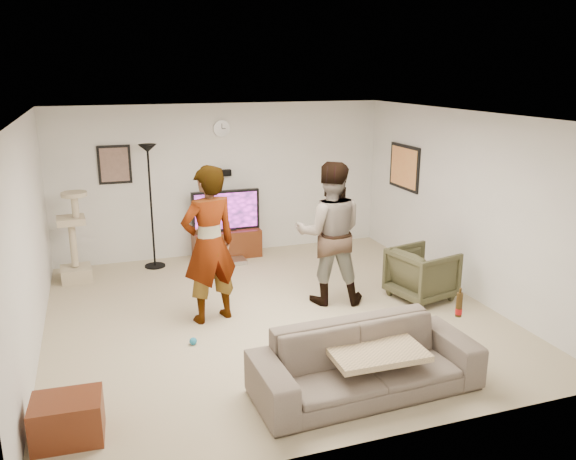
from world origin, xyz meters
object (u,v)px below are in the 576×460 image
object	(u,v)px
floor_lamp	(151,207)
armchair	(422,274)
side_table	(68,419)
cat_tree	(72,236)
sofa	(366,361)
person_right	(330,233)
tv	(226,210)
beer_bottle	(459,305)
tv_stand	(227,243)
person_left	(209,245)

from	to	relation	value
floor_lamp	armchair	distance (m)	4.19
armchair	side_table	distance (m)	4.82
cat_tree	sofa	xyz separation A→B (m)	(2.69, -4.16, -0.35)
person_right	floor_lamp	bearing A→B (deg)	-28.73
tv	beer_bottle	size ratio (longest dim) A/B	4.48
tv_stand	floor_lamp	distance (m)	1.41
tv	side_table	xyz separation A→B (m)	(-2.38, -4.40, -0.60)
cat_tree	person_left	distance (m)	2.61
person_right	sofa	world-z (taller)	person_right
person_left	sofa	xyz separation A→B (m)	(1.07, -2.13, -0.65)
tv_stand	side_table	xyz separation A→B (m)	(-2.38, -4.40, -0.04)
cat_tree	person_left	size ratio (longest dim) A/B	0.69
tv	person_right	size ratio (longest dim) A/B	0.59
floor_lamp	beer_bottle	distance (m)	5.07
cat_tree	side_table	size ratio (longest dim) A/B	2.36
tv	person_left	bearing A→B (deg)	-107.31
tv_stand	sofa	size ratio (longest dim) A/B	0.50
person_left	person_right	world-z (taller)	person_left
cat_tree	tv	bearing A→B (deg)	8.91
armchair	side_table	world-z (taller)	armchair
person_right	side_table	distance (m)	3.93
person_right	armchair	distance (m)	1.41
tv	beer_bottle	bearing A→B (deg)	-73.62
floor_lamp	side_table	size ratio (longest dim) A/B	3.38
floor_lamp	person_right	world-z (taller)	floor_lamp
beer_bottle	side_table	xyz separation A→B (m)	(-3.71, 0.12, -0.57)
tv_stand	person_left	bearing A→B (deg)	-107.31
floor_lamp	side_table	world-z (taller)	floor_lamp
person_left	side_table	distance (m)	2.70
armchair	cat_tree	bearing A→B (deg)	50.12
person_left	armchair	bearing A→B (deg)	159.27
tv	beer_bottle	distance (m)	4.72
armchair	person_right	bearing A→B (deg)	62.53
side_table	floor_lamp	bearing A→B (deg)	74.55
person_left	cat_tree	bearing A→B (deg)	-67.32
side_table	tv_stand	bearing A→B (deg)	61.62
tv_stand	floor_lamp	bearing A→B (deg)	-173.50
cat_tree	side_table	bearing A→B (deg)	-90.14
beer_bottle	side_table	world-z (taller)	beer_bottle
armchair	side_table	size ratio (longest dim) A/B	1.34
sofa	beer_bottle	world-z (taller)	beer_bottle
floor_lamp	tv	bearing A→B (deg)	6.50
floor_lamp	cat_tree	xyz separation A→B (m)	(-1.17, -0.23, -0.29)
sofa	person_left	bearing A→B (deg)	114.37
tv_stand	armchair	bearing A→B (deg)	-51.41
person_left	beer_bottle	bearing A→B (deg)	118.30
floor_lamp	armchair	xyz separation A→B (m)	(3.30, -2.50, -0.62)
tv_stand	side_table	distance (m)	5.01
side_table	person_right	bearing A→B (deg)	32.76
floor_lamp	armchair	bearing A→B (deg)	-37.10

